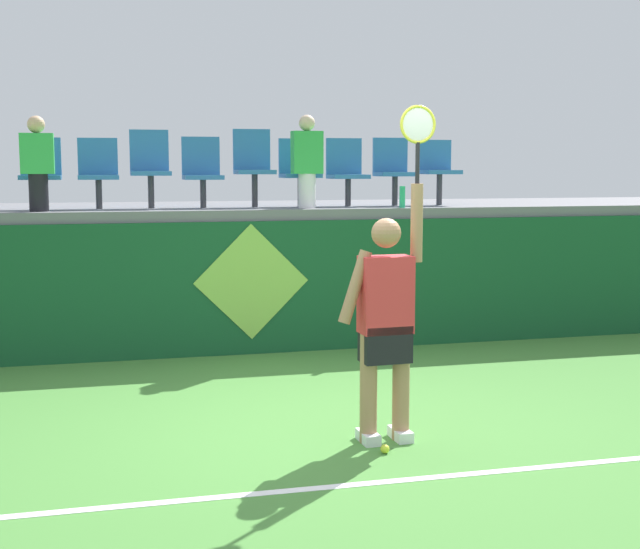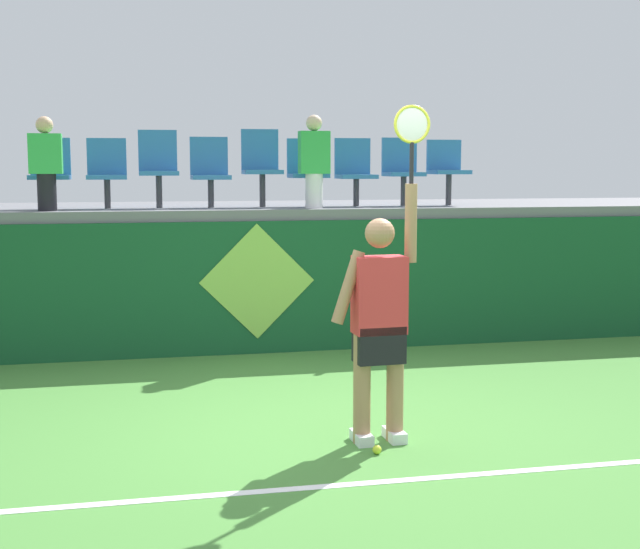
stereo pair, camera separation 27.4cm
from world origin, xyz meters
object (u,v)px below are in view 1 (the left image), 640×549
stadium_chair_1 (98,170)px  stadium_chair_6 (346,170)px  water_bottle (402,197)px  stadium_chair_2 (150,165)px  stadium_chair_4 (253,164)px  tennis_ball (385,449)px  stadium_chair_7 (393,168)px  stadium_chair_0 (41,170)px  spectator_0 (38,162)px  stadium_chair_5 (299,169)px  stadium_chair_8 (438,168)px  tennis_player (386,318)px  spectator_1 (307,160)px  stadium_chair_3 (202,170)px

stadium_chair_1 → stadium_chair_6: bearing=0.0°
water_bottle → stadium_chair_2: bearing=166.7°
stadium_chair_1 → stadium_chair_4: size_ratio=0.87×
tennis_ball → stadium_chair_7: 5.07m
stadium_chair_0 → stadium_chair_6: size_ratio=0.98×
spectator_0 → stadium_chair_2: bearing=21.9°
stadium_chair_7 → spectator_0: bearing=-173.4°
stadium_chair_5 → stadium_chair_8: 1.75m
stadium_chair_6 → water_bottle: bearing=-53.8°
stadium_chair_2 → tennis_player: bearing=-70.5°
stadium_chair_4 → stadium_chair_5: stadium_chair_4 is taller
tennis_ball → stadium_chair_6: bearing=77.6°
water_bottle → stadium_chair_2: (-2.80, 0.66, 0.36)m
spectator_0 → stadium_chair_5: bearing=9.2°
stadium_chair_0 → stadium_chair_6: 3.51m
stadium_chair_1 → spectator_1: bearing=-10.0°
stadium_chair_0 → stadium_chair_4: (2.38, 0.01, 0.07)m
stadium_chair_0 → spectator_1: spectator_1 is taller
stadium_chair_2 → stadium_chair_4: (1.19, 0.00, 0.01)m
stadium_chair_4 → stadium_chair_3: bearing=-179.8°
spectator_0 → stadium_chair_3: bearing=15.0°
stadium_chair_1 → stadium_chair_2: 0.58m
tennis_player → stadium_chair_8: 4.71m
stadium_chair_5 → stadium_chair_6: stadium_chair_6 is taller
spectator_0 → spectator_1: spectator_1 is taller
stadium_chair_3 → stadium_chair_6: 1.73m
stadium_chair_7 → spectator_1: size_ratio=0.78×
stadium_chair_8 → stadium_chair_0: bearing=179.9°
stadium_chair_6 → stadium_chair_5: bearing=-179.8°
stadium_chair_7 → stadium_chair_4: bearing=179.8°
stadium_chair_1 → spectator_0: (-0.62, -0.47, 0.08)m
stadium_chair_0 → tennis_player: bearing=-57.2°
stadium_chair_2 → spectator_0: bearing=-158.1°
tennis_player → stadium_chair_5: 4.25m
stadium_chair_1 → stadium_chair_4: 1.77m
stadium_chair_2 → stadium_chair_7: size_ratio=1.08×
stadium_chair_6 → stadium_chair_4: bearing=179.8°
stadium_chair_1 → spectator_1: 2.35m
stadium_chair_1 → stadium_chair_7: (3.49, -0.00, 0.02)m
stadium_chair_8 → water_bottle: bearing=-136.6°
stadium_chair_5 → stadium_chair_8: stadium_chair_5 is taller
tennis_player → stadium_chair_1: tennis_player is taller
stadium_chair_3 → stadium_chair_6: stadium_chair_3 is taller
tennis_player → spectator_0: (-2.65, 3.63, 1.16)m
stadium_chair_6 → spectator_0: spectator_0 is taller
stadium_chair_0 → spectator_1: 2.96m
tennis_ball → stadium_chair_7: bearing=70.5°
stadium_chair_2 → spectator_0: 1.29m
stadium_chair_0 → stadium_chair_5: 2.93m
tennis_player → spectator_1: (0.28, 3.70, 1.19)m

